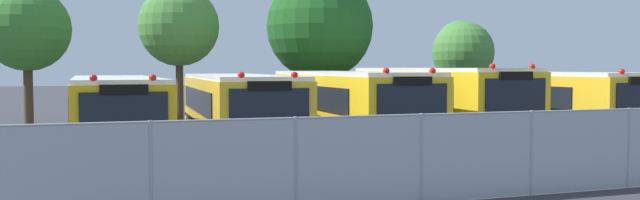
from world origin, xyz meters
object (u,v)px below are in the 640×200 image
object	(u,v)px
school_bus_1	(238,109)
tree_1	(178,26)
school_bus_0	(116,113)
school_bus_4	(524,102)
school_bus_3	(435,102)
tree_0	(23,29)
tree_2	(318,25)
tree_3	(462,50)
school_bus_2	(346,106)

from	to	relation	value
school_bus_1	tree_1	xyz separation A→B (m)	(-0.82, 9.15, 3.18)
school_bus_0	school_bus_4	xyz separation A→B (m)	(14.53, 0.20, 0.07)
school_bus_3	tree_0	size ratio (longest dim) A/B	1.53
school_bus_4	tree_1	bearing A→B (deg)	-36.15
school_bus_4	tree_2	distance (m)	10.47
school_bus_0	school_bus_1	size ratio (longest dim) A/B	1.01
school_bus_0	school_bus_1	distance (m)	3.65
school_bus_3	school_bus_1	bearing A→B (deg)	2.40
tree_1	tree_2	bearing A→B (deg)	-3.85
school_bus_0	tree_3	xyz separation A→B (m)	(18.02, 10.26, 2.30)
school_bus_1	tree_2	xyz separation A→B (m)	(5.61, 8.72, 3.33)
school_bus_0	tree_1	distance (m)	10.02
tree_2	tree_3	bearing A→B (deg)	10.55
school_bus_3	tree_1	bearing A→B (deg)	-47.92
school_bus_0	school_bus_4	bearing A→B (deg)	179.24
tree_3	school_bus_2	bearing A→B (deg)	-135.99
school_bus_2	tree_0	size ratio (longest dim) A/B	1.59
school_bus_4	school_bus_0	bearing A→B (deg)	1.76
school_bus_2	tree_0	world-z (taller)	tree_0
school_bus_0	tree_3	distance (m)	20.86
tree_3	school_bus_0	bearing A→B (deg)	-150.36
school_bus_0	tree_0	xyz separation A→B (m)	(-3.67, 11.04, 3.05)
school_bus_2	school_bus_4	world-z (taller)	school_bus_2
school_bus_2	tree_1	xyz separation A→B (m)	(-4.49, 9.14, 3.13)
school_bus_3	school_bus_4	xyz separation A→B (m)	(3.73, 0.02, -0.07)
tree_1	school_bus_1	bearing A→B (deg)	-84.88
tree_0	tree_1	xyz separation A→B (m)	(6.50, -1.98, 0.15)
school_bus_0	school_bus_2	world-z (taller)	school_bus_2
school_bus_3	tree_2	xyz separation A→B (m)	(-1.53, 8.44, 3.22)
school_bus_2	tree_1	world-z (taller)	tree_1
tree_1	tree_2	xyz separation A→B (m)	(6.43, -0.43, 0.16)
school_bus_3	tree_0	bearing A→B (deg)	-36.70
school_bus_0	tree_0	distance (m)	12.02
school_bus_1	tree_0	xyz separation A→B (m)	(-7.32, 11.13, 3.02)
tree_3	tree_0	bearing A→B (deg)	177.94
school_bus_3	tree_0	world-z (taller)	tree_0
school_bus_2	tree_2	size ratio (longest dim) A/B	1.39
school_bus_0	tree_2	xyz separation A→B (m)	(9.26, 8.62, 3.36)
tree_1	tree_2	world-z (taller)	tree_2
tree_0	tree_2	size ratio (longest dim) A/B	0.88
school_bus_2	school_bus_4	xyz separation A→B (m)	(7.21, 0.28, -0.01)
tree_2	tree_3	world-z (taller)	tree_2
school_bus_2	school_bus_4	bearing A→B (deg)	-177.36
school_bus_3	tree_3	world-z (taller)	tree_3
school_bus_1	tree_1	size ratio (longest dim) A/B	1.51
school_bus_1	tree_0	bearing A→B (deg)	-54.96
tree_0	tree_3	distance (m)	21.72
tree_2	tree_3	xyz separation A→B (m)	(8.76, 1.63, -1.06)
tree_1	school_bus_3	bearing A→B (deg)	-48.10
school_bus_2	tree_2	distance (m)	9.50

